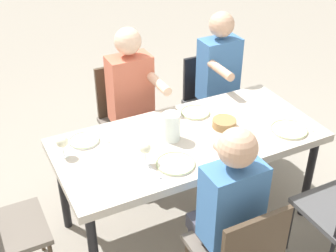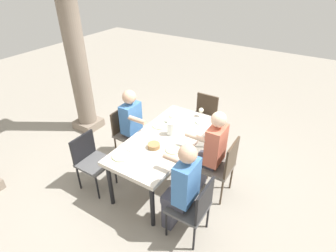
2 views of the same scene
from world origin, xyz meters
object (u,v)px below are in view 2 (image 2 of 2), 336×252
chair_west_north (91,158)px  chair_head_east (204,115)px  wine_glass_2 (171,117)px  water_pitcher (171,129)px  diner_man_white (181,187)px  diner_guest_third (211,151)px  wine_glass_3 (201,110)px  stone_column_centre (76,56)px  chair_mid_south (222,165)px  chair_mid_north (127,130)px  plate_3 (202,122)px  plate_1 (173,150)px  diner_woman_green (134,125)px  plate_2 (160,125)px  bread_basket (154,146)px  dining_table (165,141)px  plate_0 (122,156)px  chair_west_south (194,206)px

chair_west_north → chair_head_east: 2.20m
wine_glass_2 → water_pitcher: size_ratio=0.79×
diner_man_white → diner_guest_third: (0.82, -0.00, -0.00)m
wine_glass_3 → stone_column_centre: bearing=99.6°
diner_man_white → wine_glass_2: (1.08, 0.81, 0.17)m
diner_guest_third → chair_mid_south: bearing=-89.1°
chair_mid_north → water_pitcher: 0.94m
wine_glass_2 → plate_3: wine_glass_2 is taller
chair_mid_south → wine_glass_2: size_ratio=6.04×
chair_mid_north → diner_guest_third: bearing=-90.1°
chair_west_north → diner_guest_third: 1.74m
chair_west_north → diner_guest_third: diner_guest_third is taller
diner_guest_third → plate_1: size_ratio=6.21×
chair_head_east → plate_3: bearing=-158.4°
chair_head_east → wine_glass_3: bearing=-161.8°
diner_woman_green → plate_2: (0.10, -0.43, 0.09)m
diner_woman_green → bread_basket: size_ratio=7.57×
dining_table → chair_mid_south: chair_mid_south is taller
wine_glass_3 → plate_1: bearing=-175.1°
chair_mid_south → wine_glass_3: size_ratio=6.25×
chair_mid_north → plate_3: (0.53, -1.11, 0.25)m
dining_table → chair_head_east: size_ratio=2.15×
chair_mid_north → plate_3: size_ratio=4.30×
chair_head_east → stone_column_centre: 2.53m
plate_3 → diner_man_white: bearing=-163.5°
dining_table → chair_west_north: size_ratio=2.17×
chair_head_east → plate_2: bearing=167.7°
chair_mid_south → wine_glass_2: 1.08m
plate_1 → diner_woman_green: bearing=70.7°
chair_mid_south → diner_guest_third: size_ratio=0.71×
stone_column_centre → chair_mid_north: bearing=-103.2°
chair_west_north → plate_0: 0.66m
chair_mid_south → diner_woman_green: diner_woman_green is taller
chair_head_east → chair_mid_south: bearing=-144.8°
dining_table → chair_mid_north: chair_mid_north is taller
plate_3 → water_pitcher: bearing=156.7°
chair_west_south → plate_0: chair_west_south is taller
chair_west_north → plate_1: chair_west_north is taller
chair_mid_north → diner_guest_third: (-0.00, -1.51, 0.19)m
chair_head_east → water_pitcher: (-1.22, -0.03, 0.36)m
diner_guest_third → chair_west_south: bearing=-167.7°
diner_man_white → wine_glass_2: 1.36m
chair_west_north → wine_glass_2: (1.09, -0.70, 0.39)m
dining_table → stone_column_centre: 2.33m
diner_woman_green → stone_column_centre: size_ratio=0.43×
chair_west_north → wine_glass_3: 1.87m
plate_2 → plate_3: 0.67m
chair_west_north → diner_guest_third: bearing=-61.5°
diner_man_white → bread_basket: bearing=58.8°
diner_woman_green → bread_basket: bearing=-121.9°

